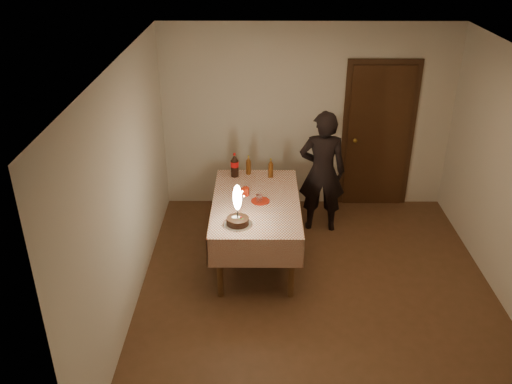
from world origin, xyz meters
TOP-DOWN VIEW (x-y plane):
  - ground at (0.00, 0.00)m, footprint 4.00×4.50m
  - room_shell at (0.03, 0.08)m, footprint 4.04×4.54m
  - dining_table at (-0.69, 0.74)m, footprint 1.02×1.72m
  - birthday_cake at (-0.89, 0.19)m, footprint 0.30×0.30m
  - red_plate at (-0.64, 0.72)m, footprint 0.22×0.22m
  - red_cup at (-0.82, 0.87)m, footprint 0.08×0.08m
  - clear_cup at (-0.66, 0.71)m, footprint 0.07×0.07m
  - napkin_stack at (-0.90, 0.96)m, footprint 0.15×0.15m
  - cola_bottle at (-0.97, 1.41)m, footprint 0.10×0.10m
  - amber_bottle_left at (-0.80, 1.48)m, footprint 0.06×0.06m
  - amber_bottle_right at (-0.51, 1.39)m, footprint 0.06×0.06m
  - photographer at (0.16, 1.50)m, footprint 0.63×0.47m

SIDE VIEW (x-z plane):
  - ground at x=0.00m, z-range -0.01..0.01m
  - dining_table at x=-0.69m, z-range 0.30..1.11m
  - red_plate at x=-0.64m, z-range 0.81..0.82m
  - napkin_stack at x=-0.90m, z-range 0.81..0.83m
  - photographer at x=0.16m, z-range 0.00..1.66m
  - clear_cup at x=-0.66m, z-range 0.81..0.90m
  - red_cup at x=-0.82m, z-range 0.81..0.91m
  - amber_bottle_left at x=-0.80m, z-range 0.80..1.06m
  - amber_bottle_right at x=-0.51m, z-range 0.80..1.06m
  - birthday_cake at x=-0.89m, z-range 0.71..1.18m
  - cola_bottle at x=-0.97m, z-range 0.81..1.12m
  - room_shell at x=0.03m, z-range 0.34..2.96m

